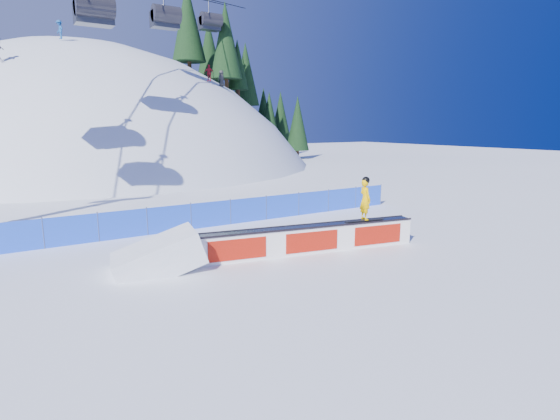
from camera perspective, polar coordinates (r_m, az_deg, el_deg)
ground at (r=17.00m, az=-2.86°, el=-5.14°), size 160.00×160.00×0.00m
snow_hill at (r=61.19m, az=-22.79°, el=-11.67°), size 64.00×64.00×64.00m
treeline at (r=62.04m, az=-4.28°, el=16.56°), size 19.11×10.67×21.93m
safety_fence at (r=20.78m, az=-8.97°, el=-0.56°), size 22.05×0.05×1.30m
rail_box at (r=16.46m, az=3.80°, el=-3.82°), size 8.75×2.27×1.05m
snow_ramp at (r=15.21m, az=-15.51°, el=-7.51°), size 3.30×2.41×1.87m
snowboarder at (r=17.30m, az=11.06°, el=1.42°), size 1.68×0.64×1.73m
distant_skiers at (r=45.90m, az=-20.44°, el=18.49°), size 20.45×6.06×5.58m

